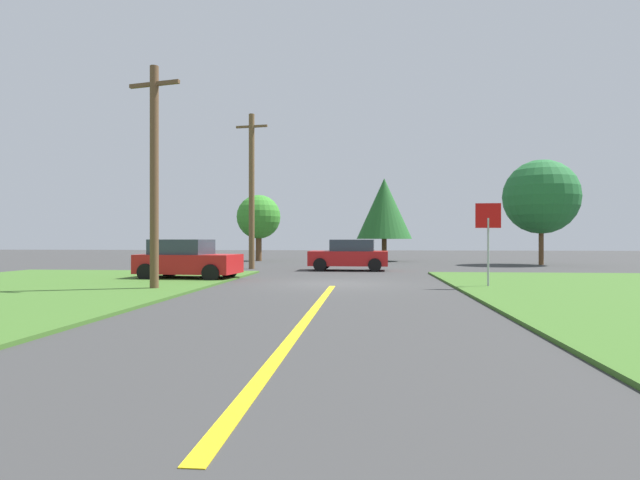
{
  "coord_description": "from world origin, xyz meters",
  "views": [
    {
      "loc": [
        1.23,
        -18.42,
        1.6
      ],
      "look_at": [
        -0.97,
        4.71,
        1.6
      ],
      "focal_mm": 28.38,
      "sensor_mm": 36.0,
      "label": 1
    }
  ],
  "objects_px": {
    "car_approaching_junction": "(350,255)",
    "oak_tree_left": "(259,217)",
    "utility_pole_mid": "(252,190)",
    "pine_tree_center": "(384,209)",
    "parked_car_near_building": "(187,260)",
    "utility_pole_near": "(154,174)",
    "oak_tree_right": "(541,197)",
    "stop_sign": "(488,228)"
  },
  "relations": [
    {
      "from": "car_approaching_junction",
      "to": "oak_tree_right",
      "type": "bearing_deg",
      "value": -147.3
    },
    {
      "from": "utility_pole_near",
      "to": "utility_pole_mid",
      "type": "relative_size",
      "value": 0.83
    },
    {
      "from": "oak_tree_left",
      "to": "parked_car_near_building",
      "type": "bearing_deg",
      "value": -86.74
    },
    {
      "from": "utility_pole_near",
      "to": "pine_tree_center",
      "type": "distance_m",
      "value": 24.4
    },
    {
      "from": "utility_pole_near",
      "to": "utility_pole_mid",
      "type": "distance_m",
      "value": 12.02
    },
    {
      "from": "stop_sign",
      "to": "utility_pole_mid",
      "type": "distance_m",
      "value": 14.77
    },
    {
      "from": "car_approaching_junction",
      "to": "pine_tree_center",
      "type": "relative_size",
      "value": 0.66
    },
    {
      "from": "car_approaching_junction",
      "to": "oak_tree_right",
      "type": "distance_m",
      "value": 14.52
    },
    {
      "from": "utility_pole_mid",
      "to": "oak_tree_right",
      "type": "height_order",
      "value": "utility_pole_mid"
    },
    {
      "from": "pine_tree_center",
      "to": "parked_car_near_building",
      "type": "bearing_deg",
      "value": -114.5
    },
    {
      "from": "stop_sign",
      "to": "oak_tree_right",
      "type": "xyz_separation_m",
      "value": [
        7.15,
        16.55,
        2.37
      ]
    },
    {
      "from": "parked_car_near_building",
      "to": "car_approaching_junction",
      "type": "xyz_separation_m",
      "value": [
        6.32,
        6.72,
        0.0
      ]
    },
    {
      "from": "stop_sign",
      "to": "car_approaching_junction",
      "type": "height_order",
      "value": "stop_sign"
    },
    {
      "from": "utility_pole_mid",
      "to": "oak_tree_left",
      "type": "bearing_deg",
      "value": 100.29
    },
    {
      "from": "oak_tree_right",
      "to": "oak_tree_left",
      "type": "bearing_deg",
      "value": 167.72
    },
    {
      "from": "car_approaching_junction",
      "to": "oak_tree_left",
      "type": "distance_m",
      "value": 13.84
    },
    {
      "from": "utility_pole_near",
      "to": "oak_tree_right",
      "type": "bearing_deg",
      "value": 45.67
    },
    {
      "from": "stop_sign",
      "to": "oak_tree_left",
      "type": "height_order",
      "value": "oak_tree_left"
    },
    {
      "from": "car_approaching_junction",
      "to": "stop_sign",
      "type": "bearing_deg",
      "value": 119.72
    },
    {
      "from": "utility_pole_near",
      "to": "utility_pole_mid",
      "type": "xyz_separation_m",
      "value": [
        0.35,
        11.99,
        0.69
      ]
    },
    {
      "from": "car_approaching_junction",
      "to": "utility_pole_mid",
      "type": "relative_size",
      "value": 0.48
    },
    {
      "from": "oak_tree_left",
      "to": "utility_pole_near",
      "type": "bearing_deg",
      "value": -86.02
    },
    {
      "from": "car_approaching_junction",
      "to": "oak_tree_right",
      "type": "xyz_separation_m",
      "value": [
        12.09,
        7.21,
        3.58
      ]
    },
    {
      "from": "utility_pole_near",
      "to": "oak_tree_left",
      "type": "height_order",
      "value": "utility_pole_near"
    },
    {
      "from": "utility_pole_near",
      "to": "pine_tree_center",
      "type": "bearing_deg",
      "value": 70.91
    },
    {
      "from": "stop_sign",
      "to": "parked_car_near_building",
      "type": "relative_size",
      "value": 0.68
    },
    {
      "from": "parked_car_near_building",
      "to": "oak_tree_right",
      "type": "relative_size",
      "value": 0.61
    },
    {
      "from": "parked_car_near_building",
      "to": "car_approaching_junction",
      "type": "distance_m",
      "value": 9.23
    },
    {
      "from": "stop_sign",
      "to": "pine_tree_center",
      "type": "bearing_deg",
      "value": -80.41
    },
    {
      "from": "parked_car_near_building",
      "to": "utility_pole_near",
      "type": "height_order",
      "value": "utility_pole_near"
    },
    {
      "from": "car_approaching_junction",
      "to": "oak_tree_left",
      "type": "bearing_deg",
      "value": -55.38
    },
    {
      "from": "utility_pole_near",
      "to": "car_approaching_junction",
      "type": "bearing_deg",
      "value": 62.44
    },
    {
      "from": "car_approaching_junction",
      "to": "oak_tree_left",
      "type": "xyz_separation_m",
      "value": [
        -7.36,
        11.44,
        2.54
      ]
    },
    {
      "from": "utility_pole_near",
      "to": "oak_tree_right",
      "type": "relative_size",
      "value": 1.05
    },
    {
      "from": "car_approaching_junction",
      "to": "utility_pole_mid",
      "type": "height_order",
      "value": "utility_pole_mid"
    },
    {
      "from": "parked_car_near_building",
      "to": "pine_tree_center",
      "type": "xyz_separation_m",
      "value": [
        8.52,
        18.69,
        3.17
      ]
    },
    {
      "from": "utility_pole_mid",
      "to": "oak_tree_left",
      "type": "relative_size",
      "value": 1.7
    },
    {
      "from": "car_approaching_junction",
      "to": "utility_pole_mid",
      "type": "distance_m",
      "value": 6.58
    },
    {
      "from": "utility_pole_mid",
      "to": "pine_tree_center",
      "type": "xyz_separation_m",
      "value": [
        7.64,
        11.06,
        -0.42
      ]
    },
    {
      "from": "oak_tree_left",
      "to": "pine_tree_center",
      "type": "bearing_deg",
      "value": 3.15
    },
    {
      "from": "stop_sign",
      "to": "oak_tree_left",
      "type": "bearing_deg",
      "value": -57.15
    },
    {
      "from": "stop_sign",
      "to": "utility_pole_near",
      "type": "relative_size",
      "value": 0.4
    }
  ]
}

